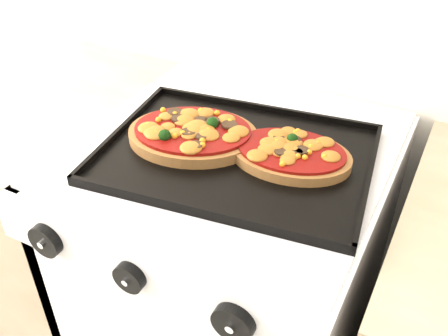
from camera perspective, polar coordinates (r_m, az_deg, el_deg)
The scene contains 8 objects.
stove at distance 1.28m, azimuth 0.85°, elevation -14.65°, with size 0.60×0.60×0.91m, color white.
control_panel at distance 0.80m, azimuth -9.28°, elevation -11.58°, with size 0.60×0.02×0.09m, color white.
knob_left at distance 0.89m, azimuth -19.71°, elevation -7.84°, with size 0.06×0.06×0.02m, color black.
knob_center at distance 0.80m, azimuth -10.75°, elevation -12.21°, with size 0.05×0.05×0.02m, color black.
knob_right at distance 0.73m, azimuth 1.07°, elevation -17.31°, with size 0.06×0.06×0.02m, color black.
baking_tray at distance 0.93m, azimuth 1.44°, elevation 1.70°, with size 0.49×0.36×0.02m, color black.
pizza_left at distance 0.96m, azimuth -3.60°, elevation 4.05°, with size 0.25×0.19×0.04m, color #9F6736, non-canonical shape.
pizza_right at distance 0.91m, azimuth 7.66°, elevation 1.73°, with size 0.22×0.16×0.03m, color #9F6736, non-canonical shape.
Camera 1 is at (0.33, 0.97, 1.44)m, focal length 40.00 mm.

